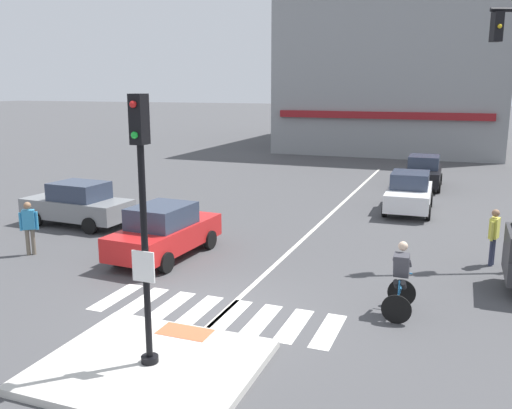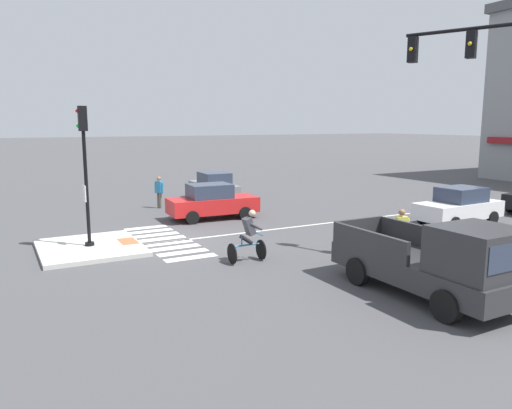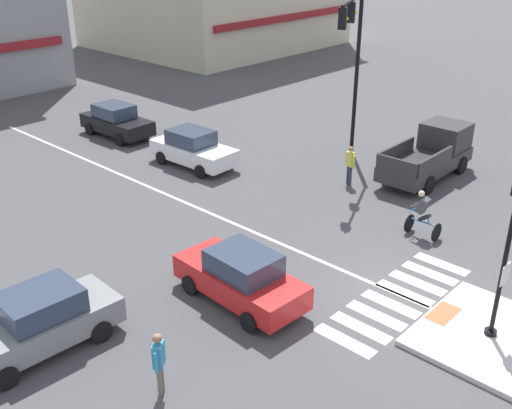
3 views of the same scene
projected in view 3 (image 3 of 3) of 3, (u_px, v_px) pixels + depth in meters
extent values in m
plane|color=#474749|center=(399.00, 299.00, 17.74)|extent=(300.00, 300.00, 0.00)
cube|color=beige|center=(490.00, 336.00, 16.04)|extent=(3.89, 3.39, 0.15)
cube|color=#DB5B38|center=(443.00, 313.00, 16.84)|extent=(1.10, 0.60, 0.01)
cylinder|color=black|center=(491.00, 332.00, 15.98)|extent=(0.32, 0.32, 0.12)
cylinder|color=black|center=(504.00, 266.00, 15.14)|extent=(0.12, 0.12, 3.88)
cube|color=white|center=(505.00, 274.00, 15.17)|extent=(0.44, 0.03, 0.56)
cube|color=silver|center=(345.00, 340.00, 15.98)|extent=(0.44, 1.80, 0.01)
cube|color=silver|center=(361.00, 328.00, 16.49)|extent=(0.44, 1.80, 0.01)
cube|color=silver|center=(376.00, 315.00, 17.00)|extent=(0.44, 1.80, 0.01)
cube|color=silver|center=(391.00, 304.00, 17.51)|extent=(0.44, 1.80, 0.01)
cube|color=silver|center=(405.00, 293.00, 18.02)|extent=(0.44, 1.80, 0.01)
cube|color=silver|center=(418.00, 283.00, 18.53)|extent=(0.44, 1.80, 0.01)
cube|color=silver|center=(430.00, 273.00, 19.04)|extent=(0.44, 1.80, 0.01)
cube|color=silver|center=(442.00, 264.00, 19.55)|extent=(0.44, 1.80, 0.01)
cube|color=silver|center=(180.00, 200.00, 24.02)|extent=(0.14, 28.00, 0.01)
cylinder|color=black|center=(357.00, 74.00, 27.59)|extent=(0.18, 0.18, 7.42)
cylinder|color=black|center=(353.00, 0.00, 24.23)|extent=(4.06, 1.91, 0.11)
cube|color=black|center=(351.00, 12.00, 24.23)|extent=(0.36, 0.38, 0.80)
sphere|color=gold|center=(355.00, 13.00, 24.18)|extent=(0.12, 0.12, 0.12)
cube|color=black|center=(343.00, 18.00, 22.72)|extent=(0.36, 0.38, 0.80)
sphere|color=gold|center=(347.00, 19.00, 22.67)|extent=(0.12, 0.12, 0.12)
cube|color=maroon|center=(288.00, 18.00, 48.03)|extent=(16.05, 0.30, 0.50)
cube|color=black|center=(117.00, 124.00, 30.90)|extent=(1.77, 4.13, 0.70)
cube|color=#2D384C|center=(114.00, 111.00, 30.71)|extent=(1.51, 1.93, 0.64)
cylinder|color=black|center=(146.00, 132.00, 30.85)|extent=(0.19, 0.60, 0.60)
cylinder|color=black|center=(120.00, 140.00, 29.72)|extent=(0.19, 0.60, 0.60)
cylinder|color=black|center=(116.00, 122.00, 32.38)|extent=(0.19, 0.60, 0.60)
cylinder|color=black|center=(90.00, 129.00, 31.26)|extent=(0.19, 0.60, 0.60)
cube|color=slate|center=(39.00, 327.00, 15.43)|extent=(4.18, 1.91, 0.70)
cube|color=#2D384C|center=(40.00, 303.00, 15.24)|extent=(1.97, 1.58, 0.64)
cylinder|color=black|center=(6.00, 378.00, 14.24)|extent=(0.61, 0.21, 0.60)
cylinder|color=black|center=(101.00, 332.00, 15.84)|extent=(0.61, 0.21, 0.60)
cylinder|color=black|center=(70.00, 305.00, 16.93)|extent=(0.61, 0.21, 0.60)
cube|color=white|center=(194.00, 152.00, 27.16)|extent=(1.83, 4.15, 0.70)
cube|color=#2D384C|center=(191.00, 137.00, 26.96)|extent=(1.54, 1.95, 0.64)
cylinder|color=black|center=(227.00, 161.00, 27.12)|extent=(0.20, 0.61, 0.60)
cylinder|color=black|center=(201.00, 172.00, 25.98)|extent=(0.20, 0.61, 0.60)
cylinder|color=black|center=(188.00, 148.00, 28.63)|extent=(0.20, 0.61, 0.60)
cylinder|color=black|center=(161.00, 158.00, 27.49)|extent=(0.20, 0.61, 0.60)
cube|color=red|center=(240.00, 281.00, 17.43)|extent=(1.92, 4.19, 0.70)
cube|color=#2D384C|center=(243.00, 263.00, 17.05)|extent=(1.58, 1.98, 0.64)
cylinder|color=black|center=(190.00, 285.00, 17.88)|extent=(0.21, 0.61, 0.60)
cylinder|color=black|center=(232.00, 265.00, 18.93)|extent=(0.21, 0.61, 0.60)
cylinder|color=black|center=(250.00, 322.00, 16.22)|extent=(0.21, 0.61, 0.60)
cylinder|color=black|center=(292.00, 298.00, 17.27)|extent=(0.21, 0.61, 0.60)
cube|color=#2D2D30|center=(425.00, 163.00, 25.83)|extent=(5.12, 1.94, 0.60)
cube|color=#2D2D30|center=(445.00, 135.00, 26.54)|extent=(1.72, 1.81, 1.10)
cube|color=#2D384C|center=(454.00, 129.00, 27.06)|extent=(0.09, 1.62, 0.60)
cube|color=#2D2D30|center=(396.00, 151.00, 25.43)|extent=(2.81, 0.14, 0.60)
cube|color=#2D2D30|center=(435.00, 161.00, 24.35)|extent=(2.81, 0.14, 0.60)
cube|color=#2D2D30|center=(396.00, 166.00, 23.90)|extent=(0.12, 1.80, 0.60)
cylinder|color=black|center=(423.00, 155.00, 27.57)|extent=(0.76, 0.25, 0.76)
cylinder|color=black|center=(461.00, 165.00, 26.46)|extent=(0.76, 0.25, 0.76)
cylinder|color=black|center=(389.00, 173.00, 25.57)|extent=(0.76, 0.25, 0.76)
cylinder|color=black|center=(428.00, 185.00, 24.46)|extent=(0.76, 0.25, 0.76)
cylinder|color=black|center=(409.00, 223.00, 21.47)|extent=(0.66, 0.04, 0.66)
cylinder|color=black|center=(436.00, 232.00, 20.83)|extent=(0.66, 0.04, 0.66)
cylinder|color=#2370AD|center=(423.00, 222.00, 21.06)|extent=(0.05, 0.89, 0.05)
cylinder|color=#2370AD|center=(429.00, 219.00, 20.87)|extent=(0.04, 0.04, 0.30)
cylinder|color=#2370AD|center=(412.00, 210.00, 21.22)|extent=(0.44, 0.04, 0.04)
cylinder|color=black|center=(423.00, 218.00, 20.92)|extent=(0.12, 0.40, 0.33)
cylinder|color=black|center=(426.00, 217.00, 21.02)|extent=(0.12, 0.40, 0.33)
cube|color=#3F3F47|center=(423.00, 206.00, 20.85)|extent=(0.34, 0.38, 0.60)
sphere|color=beige|center=(422.00, 194.00, 20.75)|extent=(0.22, 0.22, 0.22)
cylinder|color=#3F3F47|center=(416.00, 206.00, 20.85)|extent=(0.08, 0.46, 0.31)
cylinder|color=#3F3F47|center=(421.00, 203.00, 21.07)|extent=(0.08, 0.46, 0.31)
cylinder|color=#6B6051|center=(161.00, 376.00, 14.13)|extent=(0.12, 0.12, 0.82)
cylinder|color=#6B6051|center=(160.00, 381.00, 13.98)|extent=(0.12, 0.12, 0.82)
cube|color=#338CBF|center=(158.00, 354.00, 13.75)|extent=(0.42, 0.39, 0.60)
cylinder|color=#338CBF|center=(161.00, 349.00, 13.98)|extent=(0.09, 0.09, 0.56)
cylinder|color=#338CBF|center=(156.00, 363.00, 13.57)|extent=(0.09, 0.09, 0.56)
sphere|color=#936B4C|center=(157.00, 338.00, 13.57)|extent=(0.22, 0.22, 0.22)
cylinder|color=#2D334C|center=(350.00, 176.00, 25.27)|extent=(0.12, 0.12, 0.82)
cylinder|color=#2D334C|center=(348.00, 174.00, 25.40)|extent=(0.12, 0.12, 0.82)
cube|color=#DBD64C|center=(350.00, 159.00, 25.03)|extent=(0.31, 0.41, 0.60)
cylinder|color=#DBD64C|center=(354.00, 162.00, 24.87)|extent=(0.09, 0.09, 0.56)
cylinder|color=#DBD64C|center=(347.00, 159.00, 25.23)|extent=(0.09, 0.09, 0.56)
sphere|color=#936B4C|center=(351.00, 149.00, 24.85)|extent=(0.22, 0.22, 0.22)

